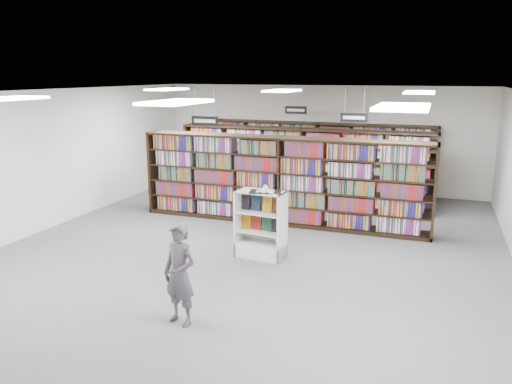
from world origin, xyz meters
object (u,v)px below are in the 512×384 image
(open_book, at_px, (265,190))
(shopper, at_px, (180,274))
(bookshelf_row_near, at_px, (281,181))
(endcap_display, at_px, (261,234))

(open_book, bearing_deg, shopper, -108.13)
(open_book, relative_size, shopper, 0.43)
(bookshelf_row_near, relative_size, endcap_display, 5.21)
(endcap_display, xyz_separation_m, open_book, (0.10, -0.09, 0.92))
(bookshelf_row_near, height_order, endcap_display, bookshelf_row_near)
(bookshelf_row_near, bearing_deg, open_book, -80.33)
(endcap_display, bearing_deg, open_book, -36.00)
(bookshelf_row_near, bearing_deg, shopper, -88.83)
(bookshelf_row_near, height_order, shopper, bookshelf_row_near)
(endcap_display, bearing_deg, shopper, -88.28)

